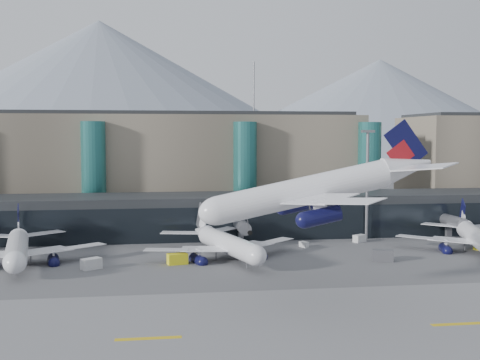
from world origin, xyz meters
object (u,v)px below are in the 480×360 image
lightmast_mid (367,178)px  veh_a (91,264)px  jet_parked_mid (222,236)px  jet_parked_right (474,230)px  jet_parked_left (17,240)px  veh_g (304,244)px  veh_h (177,259)px  veh_e (480,246)px  veh_d (359,238)px  hero_jet (326,181)px  veh_c (383,255)px

lightmast_mid → veh_a: lightmast_mid is taller
jet_parked_mid → lightmast_mid: bearing=-83.0°
jet_parked_right → jet_parked_mid: bearing=106.7°
jet_parked_left → veh_a: bearing=-129.1°
veh_g → veh_h: bearing=-92.2°
jet_parked_left → veh_e: bearing=-100.9°
veh_d → jet_parked_left: bearing=157.7°
jet_parked_left → jet_parked_mid: (39.51, -0.07, -0.11)m
jet_parked_mid → veh_a: 26.28m
hero_jet → jet_parked_right: size_ratio=1.08×
veh_c → veh_e: bearing=37.4°
veh_a → veh_g: (43.72, 15.55, -0.39)m
veh_a → veh_e: 80.71m
hero_jet → veh_d: size_ratio=12.44×
jet_parked_left → jet_parked_right: size_ratio=1.02×
veh_h → veh_a: bearing=173.3°
jet_parked_mid → veh_d: 35.25m
jet_parked_left → veh_c: 70.54m
veh_d → veh_h: bearing=171.4°
jet_parked_mid → veh_e: 55.55m
veh_c → veh_h: veh_c is taller
hero_jet → veh_c: (19.00, 25.84, -16.73)m
lightmast_mid → veh_a: bearing=-158.9°
hero_jet → veh_d: bearing=65.3°
hero_jet → veh_d: 53.95m
lightmast_mid → jet_parked_left: size_ratio=0.73×
veh_e → jet_parked_left: bearing=157.7°
lightmast_mid → hero_jet: 55.76m
lightmast_mid → veh_d: 14.33m
jet_parked_right → veh_c: bearing=126.5°
lightmast_mid → veh_g: bearing=-155.1°
hero_jet → jet_parked_right: bearing=38.9°
jet_parked_mid → veh_a: jet_parked_mid is taller
veh_e → veh_d: bearing=129.2°
hero_jet → veh_g: bearing=80.1°
veh_h → lightmast_mid: bearing=11.7°
veh_c → veh_a: bearing=-161.8°
lightmast_mid → jet_parked_left: 77.63m
jet_parked_left → jet_parked_right: (93.56, -0.07, -0.11)m
jet_parked_right → veh_d: bearing=76.8°
veh_a → veh_d: bearing=-15.3°
hero_jet → jet_parked_right: 56.42m
veh_g → hero_jet: bearing=-38.0°
veh_h → hero_jet: bearing=-68.0°
jet_parked_mid → veh_g: bearing=-84.2°
jet_parked_left → veh_d: size_ratio=11.81×
veh_g → veh_d: bearing=79.1°
jet_parked_left → veh_h: 31.07m
lightmast_mid → veh_h: (-45.03, -21.49, -13.39)m
veh_a → veh_h: 15.85m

